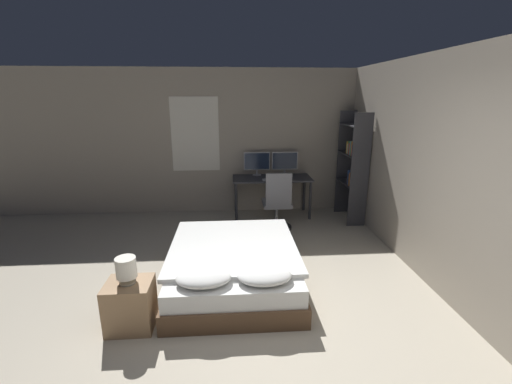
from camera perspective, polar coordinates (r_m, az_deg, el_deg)
The scene contains 13 objects.
ground_plane at distance 3.23m, azimuth 0.41°, elevation -27.28°, with size 20.00×20.00×0.00m, color #B2A893.
wall_back at distance 6.59m, azimuth -2.60°, elevation 8.29°, with size 12.00×0.08×2.70m.
wall_side_right at distance 4.61m, azimuth 26.94°, elevation 3.33°, with size 0.06×12.00×2.70m.
bed at distance 4.22m, azimuth -3.72°, elevation -12.12°, with size 1.51×1.91×0.54m.
nightstand at distance 3.71m, azimuth -20.21°, elevation -17.25°, with size 0.44×0.38×0.48m.
bedside_lamp at distance 3.52m, azimuth -20.83°, elevation -11.79°, with size 0.19×0.19×0.26m.
desk at distance 6.38m, azimuth 2.68°, elevation 1.64°, with size 1.45×0.63×0.74m.
monitor_left at distance 6.49m, azimuth 0.15°, elevation 5.00°, with size 0.50×0.16×0.44m.
monitor_right at distance 6.55m, azimuth 4.82°, elevation 5.05°, with size 0.50×0.16×0.44m.
keyboard at distance 6.15m, azimuth 2.92°, elevation 2.07°, with size 0.40×0.13×0.02m.
computer_mouse at distance 6.19m, azimuth 5.57°, elevation 2.19°, with size 0.07×0.05×0.04m.
office_chair at distance 5.75m, azimuth 3.55°, elevation -2.45°, with size 0.52×0.52×1.02m.
bookshelf at distance 6.29m, azimuth 16.05°, elevation 4.89°, with size 0.32×0.78×1.95m.
Camera 1 is at (-0.19, -2.35, 2.21)m, focal length 24.00 mm.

